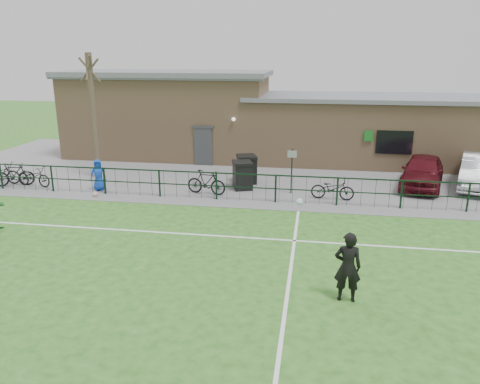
% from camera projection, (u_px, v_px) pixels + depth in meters
% --- Properties ---
extents(ground, '(90.00, 90.00, 0.00)m').
position_uv_depth(ground, '(209.00, 295.00, 12.06)').
color(ground, '#265B1A').
rests_on(ground, ground).
extents(paving_strip, '(34.00, 13.00, 0.02)m').
position_uv_depth(paving_strip, '(266.00, 170.00, 24.82)').
color(paving_strip, slate).
rests_on(paving_strip, ground).
extents(pitch_line_touch, '(28.00, 0.10, 0.01)m').
position_uv_depth(pitch_line_touch, '(251.00, 203.00, 19.43)').
color(pitch_line_touch, white).
rests_on(pitch_line_touch, ground).
extents(pitch_line_mid, '(28.00, 0.10, 0.01)m').
position_uv_depth(pitch_line_mid, '(235.00, 237.00, 15.84)').
color(pitch_line_mid, white).
rests_on(pitch_line_mid, ground).
extents(pitch_line_perp, '(0.10, 16.00, 0.01)m').
position_uv_depth(pitch_line_perp, '(286.00, 301.00, 11.75)').
color(pitch_line_perp, white).
rests_on(pitch_line_perp, ground).
extents(perimeter_fence, '(28.00, 0.10, 1.20)m').
position_uv_depth(perimeter_fence, '(252.00, 188.00, 19.45)').
color(perimeter_fence, black).
rests_on(perimeter_fence, ground).
extents(bare_tree, '(0.30, 0.30, 6.00)m').
position_uv_depth(bare_tree, '(94.00, 118.00, 22.36)').
color(bare_tree, '#453729').
rests_on(bare_tree, ground).
extents(wheelie_bin_left, '(1.04, 1.10, 1.19)m').
position_uv_depth(wheelie_bin_left, '(243.00, 176.00, 21.20)').
color(wheelie_bin_left, black).
rests_on(wheelie_bin_left, paving_strip).
extents(wheelie_bin_right, '(1.08, 1.15, 1.24)m').
position_uv_depth(wheelie_bin_right, '(247.00, 170.00, 22.18)').
color(wheelie_bin_right, black).
rests_on(wheelie_bin_right, paving_strip).
extents(sign_post, '(0.07, 0.07, 2.00)m').
position_uv_depth(sign_post, '(292.00, 171.00, 20.45)').
color(sign_post, black).
rests_on(sign_post, paving_strip).
extents(car_maroon, '(2.83, 4.63, 1.47)m').
position_uv_depth(car_maroon, '(422.00, 171.00, 21.46)').
color(car_maroon, '#4F0E16').
rests_on(car_maroon, paving_strip).
extents(car_silver, '(2.96, 4.86, 1.51)m').
position_uv_depth(car_silver, '(480.00, 172.00, 21.34)').
color(car_silver, '#ACAEB4').
rests_on(car_silver, paving_strip).
extents(bicycle_a, '(1.98, 0.84, 1.01)m').
position_uv_depth(bicycle_a, '(0.00, 173.00, 22.08)').
color(bicycle_a, black).
rests_on(bicycle_a, paving_strip).
extents(bicycle_b, '(1.89, 1.14, 1.10)m').
position_uv_depth(bicycle_b, '(14.00, 175.00, 21.65)').
color(bicycle_b, black).
rests_on(bicycle_b, paving_strip).
extents(bicycle_c, '(1.87, 0.91, 0.94)m').
position_uv_depth(bicycle_c, '(33.00, 176.00, 21.64)').
color(bicycle_c, black).
rests_on(bicycle_c, paving_strip).
extents(bicycle_d, '(1.85, 0.82, 1.08)m').
position_uv_depth(bicycle_d, '(206.00, 182.00, 20.41)').
color(bicycle_d, black).
rests_on(bicycle_d, paving_strip).
extents(bicycle_e, '(1.84, 0.78, 0.94)m').
position_uv_depth(bicycle_e, '(333.00, 189.00, 19.70)').
color(bicycle_e, black).
rests_on(bicycle_e, paving_strip).
extents(spectator_child, '(0.80, 0.66, 1.41)m').
position_uv_depth(spectator_child, '(98.00, 175.00, 20.94)').
color(spectator_child, '#1341B7').
rests_on(spectator_child, paving_strip).
extents(goalkeeper_kick, '(1.78, 3.32, 1.83)m').
position_uv_depth(goalkeeper_kick, '(346.00, 265.00, 11.62)').
color(goalkeeper_kick, black).
rests_on(goalkeeper_kick, ground).
extents(ball_ground, '(0.24, 0.24, 0.24)m').
position_uv_depth(ball_ground, '(95.00, 194.00, 20.20)').
color(ball_ground, silver).
rests_on(ball_ground, ground).
extents(clubhouse, '(24.25, 5.40, 4.96)m').
position_uv_depth(clubhouse, '(257.00, 120.00, 27.15)').
color(clubhouse, tan).
rests_on(clubhouse, ground).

